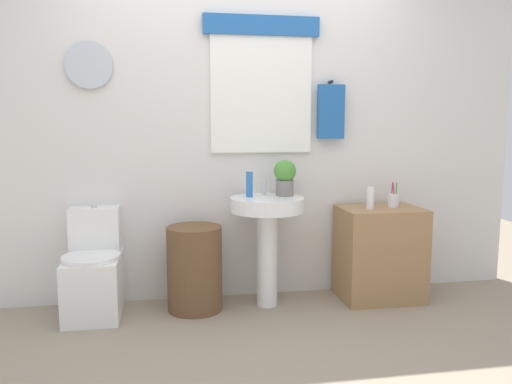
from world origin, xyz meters
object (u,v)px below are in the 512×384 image
(laundry_hamper, at_px, (195,268))
(soap_bottle, at_px, (249,184))
(pedestal_sink, at_px, (267,224))
(toothbrush_cup, at_px, (393,200))
(potted_plant, at_px, (285,176))
(lotion_bottle, at_px, (370,198))
(toilet, at_px, (94,274))
(wooden_cabinet, at_px, (380,253))

(laundry_hamper, xyz_separation_m, soap_bottle, (0.40, 0.05, 0.58))
(pedestal_sink, bearing_deg, toothbrush_cup, 1.18)
(soap_bottle, bearing_deg, potted_plant, 2.20)
(pedestal_sink, relative_size, lotion_bottle, 4.86)
(pedestal_sink, bearing_deg, toilet, 178.54)
(wooden_cabinet, relative_size, soap_bottle, 3.84)
(soap_bottle, height_order, potted_plant, potted_plant)
(lotion_bottle, bearing_deg, toilet, 177.93)
(wooden_cabinet, bearing_deg, lotion_bottle, -158.90)
(toilet, distance_m, lotion_bottle, 2.02)
(toilet, distance_m, pedestal_sink, 1.24)
(toilet, distance_m, potted_plant, 1.49)
(pedestal_sink, bearing_deg, potted_plant, 23.20)
(laundry_hamper, height_order, potted_plant, potted_plant)
(lotion_bottle, xyz_separation_m, toothbrush_cup, (0.21, 0.06, -0.03))
(laundry_hamper, bearing_deg, pedestal_sink, 0.00)
(wooden_cabinet, distance_m, soap_bottle, 1.12)
(laundry_hamper, distance_m, soap_bottle, 0.71)
(laundry_hamper, height_order, soap_bottle, soap_bottle)
(soap_bottle, relative_size, lotion_bottle, 1.11)
(toothbrush_cup, bearing_deg, potted_plant, 177.20)
(lotion_bottle, bearing_deg, wooden_cabinet, 21.10)
(lotion_bottle, bearing_deg, laundry_hamper, 178.20)
(soap_bottle, relative_size, toothbrush_cup, 0.97)
(wooden_cabinet, distance_m, toothbrush_cup, 0.41)
(toilet, xyz_separation_m, toothbrush_cup, (2.17, -0.01, 0.46))
(toilet, relative_size, soap_bottle, 4.13)
(toilet, bearing_deg, laundry_hamper, -2.57)
(laundry_hamper, xyz_separation_m, pedestal_sink, (0.52, 0.00, 0.30))
(lotion_bottle, distance_m, toothbrush_cup, 0.22)
(lotion_bottle, bearing_deg, soap_bottle, 174.13)
(potted_plant, xyz_separation_m, toothbrush_cup, (0.82, -0.04, -0.19))
(laundry_hamper, xyz_separation_m, potted_plant, (0.66, 0.06, 0.63))
(laundry_hamper, bearing_deg, toothbrush_cup, 0.77)
(wooden_cabinet, height_order, potted_plant, potted_plant)
(soap_bottle, relative_size, potted_plant, 0.69)
(laundry_hamper, distance_m, potted_plant, 0.92)
(wooden_cabinet, bearing_deg, toothbrush_cup, 10.81)
(pedestal_sink, xyz_separation_m, soap_bottle, (-0.12, 0.05, 0.28))
(toilet, height_order, wooden_cabinet, toilet)
(soap_bottle, bearing_deg, laundry_hamper, -172.85)
(toilet, distance_m, laundry_hamper, 0.69)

